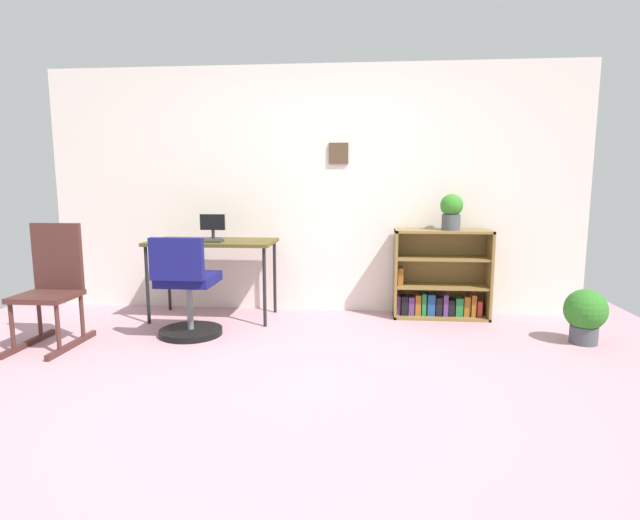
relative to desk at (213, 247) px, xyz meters
name	(u,v)px	position (x,y,z in m)	size (l,w,h in m)	color
ground_plane	(273,396)	(0.87, -1.71, -0.68)	(6.24, 6.24, 0.00)	#B48994
wall_back	(312,191)	(0.87, 0.44, 0.51)	(5.20, 0.12, 2.36)	silver
desk	(213,247)	(0.00, 0.00, 0.00)	(1.14, 0.57, 0.73)	#50431B
monitor	(213,227)	(-0.02, 0.08, 0.17)	(0.23, 0.17, 0.24)	#262628
keyboard	(204,241)	(-0.04, -0.12, 0.07)	(0.33, 0.13, 0.02)	#2A2D23
office_chair	(187,294)	(-0.04, -0.61, -0.31)	(0.52, 0.55, 0.84)	black
rocking_chair	(52,285)	(-1.02, -0.88, -0.20)	(0.42, 0.64, 0.95)	#492622
bookshelf_low	(440,280)	(2.11, 0.25, -0.32)	(0.88, 0.30, 0.83)	olive
potted_plant_on_shelf	(451,211)	(2.18, 0.19, 0.33)	(0.21, 0.21, 0.33)	#474C51
potted_plant_floor	(585,314)	(3.14, -0.48, -0.43)	(0.33, 0.33, 0.44)	#474C51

